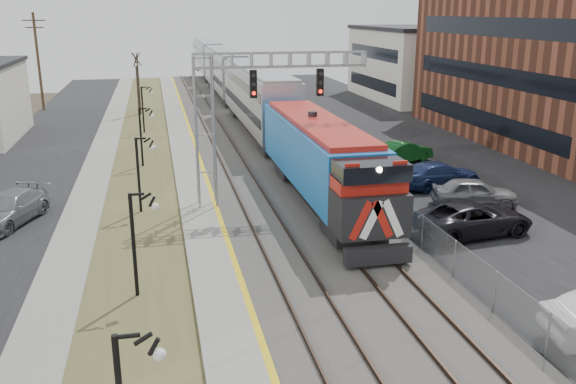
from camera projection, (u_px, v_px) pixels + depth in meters
name	position (u px, v px, depth m)	size (l,w,h in m)	color
street_west	(16.00, 185.00, 36.97)	(7.00, 120.00, 0.04)	black
sidewalk	(93.00, 180.00, 37.89)	(2.00, 120.00, 0.08)	gray
grass_median	(143.00, 178.00, 38.50)	(4.00, 120.00, 0.06)	#4D502A
platform	(190.00, 174.00, 39.09)	(2.00, 120.00, 0.24)	gray
ballast_bed	(267.00, 170.00, 40.12)	(8.00, 120.00, 0.20)	#595651
parking_lot	(435.00, 162.00, 42.59)	(16.00, 120.00, 0.04)	black
platform_edge	(204.00, 171.00, 39.23)	(0.24, 120.00, 0.01)	gold
track_near	(237.00, 169.00, 39.66)	(1.58, 120.00, 0.15)	#2D2119
track_far	(289.00, 166.00, 40.37)	(1.58, 120.00, 0.15)	#2D2119
train	(234.00, 81.00, 65.53)	(3.00, 85.85, 5.33)	#1665B6
signal_gantry	(237.00, 103.00, 31.42)	(9.00, 1.07, 8.15)	gray
lampposts	(134.00, 243.00, 22.29)	(0.14, 62.14, 4.00)	black
fence	(328.00, 156.00, 40.77)	(0.04, 120.00, 1.60)	gray
bare_trees	(4.00, 130.00, 39.63)	(12.30, 42.30, 5.95)	#382D23
car_lot_c	(474.00, 219.00, 28.56)	(2.61, 5.66, 1.57)	black
car_lot_d	(439.00, 175.00, 36.24)	(2.13, 5.23, 1.52)	#16234E
car_lot_e	(474.00, 193.00, 32.71)	(1.81, 4.51, 1.54)	slate
car_lot_f	(403.00, 152.00, 42.15)	(1.57, 4.51, 1.49)	#0E4718
car_street_b	(8.00, 209.00, 30.03)	(2.14, 5.27, 1.53)	slate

